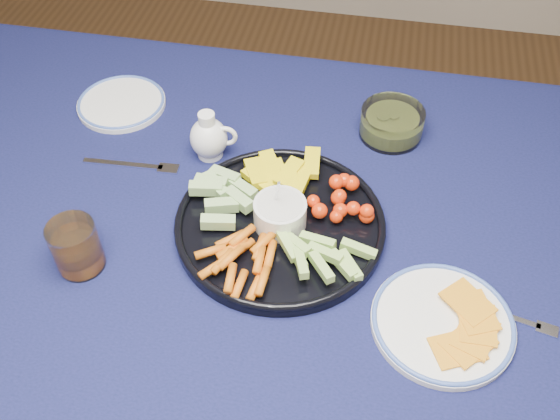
% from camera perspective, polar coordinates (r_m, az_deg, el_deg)
% --- Properties ---
extents(dining_table, '(1.67, 1.07, 0.75)m').
position_cam_1_polar(dining_table, '(1.08, -5.49, -5.82)').
color(dining_table, '#54311C').
rests_on(dining_table, ground).
extents(crudite_platter, '(0.34, 0.34, 0.11)m').
position_cam_1_polar(crudite_platter, '(1.00, -0.14, -1.02)').
color(crudite_platter, black).
rests_on(crudite_platter, dining_table).
extents(creamer_pitcher, '(0.09, 0.07, 0.09)m').
position_cam_1_polar(creamer_pitcher, '(1.12, -6.48, 6.60)').
color(creamer_pitcher, white).
rests_on(creamer_pitcher, dining_table).
extents(pickle_bowl, '(0.12, 0.12, 0.05)m').
position_cam_1_polar(pickle_bowl, '(1.19, 10.16, 7.74)').
color(pickle_bowl, silver).
rests_on(pickle_bowl, dining_table).
extents(cheese_plate, '(0.20, 0.20, 0.02)m').
position_cam_1_polar(cheese_plate, '(0.93, 14.68, -9.83)').
color(cheese_plate, white).
rests_on(cheese_plate, dining_table).
extents(juice_tumbler, '(0.07, 0.07, 0.09)m').
position_cam_1_polar(juice_tumbler, '(0.99, -18.08, -3.41)').
color(juice_tumbler, silver).
rests_on(juice_tumbler, dining_table).
extents(fork_left, '(0.18, 0.03, 0.00)m').
position_cam_1_polar(fork_left, '(1.14, -12.77, 3.95)').
color(fork_left, silver).
rests_on(fork_left, dining_table).
extents(fork_right, '(0.15, 0.04, 0.00)m').
position_cam_1_polar(fork_right, '(0.97, 20.65, -9.30)').
color(fork_right, silver).
rests_on(fork_right, dining_table).
extents(side_plate_extra, '(0.17, 0.17, 0.01)m').
position_cam_1_polar(side_plate_extra, '(1.28, -14.30, 9.47)').
color(side_plate_extra, white).
rests_on(side_plate_extra, dining_table).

